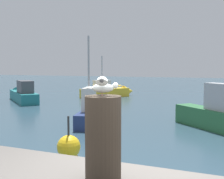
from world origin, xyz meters
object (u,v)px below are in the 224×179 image
(seagull, at_px, (103,85))
(boat_teal, at_px, (22,94))
(mooring_post, at_px, (103,138))
(boat_yellow, at_px, (109,91))
(boat_navy, at_px, (91,113))
(boat_green, at_px, (208,114))
(channel_buoy, at_px, (69,151))

(seagull, xyz_separation_m, boat_teal, (-12.48, 13.59, -1.80))
(mooring_post, relative_size, boat_yellow, 0.21)
(boat_teal, bearing_deg, mooring_post, -47.46)
(mooring_post, height_order, boat_teal, mooring_post)
(boat_navy, bearing_deg, boat_teal, 146.83)
(boat_green, relative_size, boat_navy, 0.94)
(boat_teal, bearing_deg, boat_green, -18.39)
(boat_teal, xyz_separation_m, boat_green, (12.91, -4.29, 0.06))
(seagull, relative_size, boat_green, 0.18)
(channel_buoy, bearing_deg, boat_green, 66.73)
(boat_green, bearing_deg, seagull, -92.66)
(seagull, distance_m, boat_navy, 9.52)
(seagull, xyz_separation_m, boat_navy, (-4.34, 8.27, -1.83))
(boat_teal, distance_m, boat_green, 13.60)
(seagull, relative_size, boat_navy, 0.17)
(seagull, height_order, boat_teal, seagull)
(boat_navy, bearing_deg, mooring_post, -62.34)
(mooring_post, distance_m, channel_buoy, 3.98)
(seagull, xyz_separation_m, boat_yellow, (-7.86, 18.55, -1.85))
(mooring_post, bearing_deg, boat_green, 87.32)
(boat_teal, bearing_deg, boat_yellow, 47.08)
(seagull, distance_m, channel_buoy, 4.19)
(boat_teal, xyz_separation_m, boat_yellow, (4.62, 4.96, -0.05))
(seagull, height_order, boat_yellow, boat_yellow)
(mooring_post, xyz_separation_m, boat_yellow, (-7.86, 18.56, -1.28))
(boat_navy, distance_m, boat_yellow, 10.87)
(seagull, height_order, boat_green, seagull)
(seagull, distance_m, boat_green, 9.47)
(boat_navy, relative_size, boat_yellow, 0.85)
(boat_teal, distance_m, boat_yellow, 6.78)
(boat_navy, bearing_deg, channel_buoy, -68.51)
(boat_yellow, relative_size, channel_buoy, 3.31)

